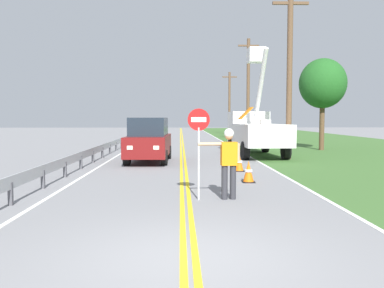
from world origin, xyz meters
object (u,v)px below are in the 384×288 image
oncoming_suv_nearest (149,140)px  traffic_cone_mid (239,163)px  utility_pole_near (289,72)px  utility_pole_far (229,102)px  roadside_tree_verge (323,84)px  stop_sign_paddle (199,133)px  utility_pole_mid (248,88)px  utility_bucket_truck (255,130)px  flagger_worker (228,159)px  traffic_cone_lead (249,172)px

oncoming_suv_nearest → traffic_cone_mid: bearing=-42.5°
utility_pole_near → utility_pole_far: size_ratio=1.08×
utility_pole_near → roadside_tree_verge: utility_pole_near is taller
traffic_cone_mid → oncoming_suv_nearest: bearing=137.5°
stop_sign_paddle → utility_pole_mid: bearing=77.7°
utility_bucket_truck → roadside_tree_verge: utility_bucket_truck is taller
flagger_worker → roadside_tree_verge: (7.95, 15.66, 3.22)m
utility_bucket_truck → roadside_tree_verge: (4.99, 3.39, 2.84)m
stop_sign_paddle → oncoming_suv_nearest: bearing=102.3°
utility_pole_near → utility_pole_far: (0.64, 29.89, -0.32)m
utility_pole_mid → utility_pole_far: 14.97m
utility_bucket_truck → traffic_cone_mid: size_ratio=9.82×
utility_bucket_truck → oncoming_suv_nearest: bearing=-149.1°
utility_pole_near → traffic_cone_lead: 8.92m
utility_bucket_truck → traffic_cone_lead: bearing=-101.7°
traffic_cone_lead → roadside_tree_verge: (6.97, 12.95, 3.93)m
roadside_tree_verge → utility_pole_mid: bearing=109.5°
stop_sign_paddle → utility_pole_near: utility_pole_near is taller
stop_sign_paddle → traffic_cone_lead: 3.55m
utility_pole_near → utility_pole_far: 29.90m
utility_pole_mid → roadside_tree_verge: size_ratio=1.51×
stop_sign_paddle → traffic_cone_mid: bearing=71.4°
utility_pole_far → roadside_tree_verge: 24.40m
utility_pole_near → roadside_tree_verge: (3.71, 5.69, -0.09)m
flagger_worker → traffic_cone_lead: flagger_worker is taller
stop_sign_paddle → utility_bucket_truck: (3.73, 12.33, -0.28)m
flagger_worker → oncoming_suv_nearest: (-2.71, 8.88, 0.01)m
traffic_cone_lead → roadside_tree_verge: bearing=61.7°
utility_pole_near → utility_bucket_truck: bearing=119.0°
flagger_worker → utility_pole_mid: utility_pole_mid is taller
stop_sign_paddle → utility_pole_mid: 25.72m
utility_pole_mid → traffic_cone_lead: size_ratio=12.72×
oncoming_suv_nearest → utility_pole_near: bearing=8.9°
flagger_worker → utility_pole_mid: (4.68, 24.90, 3.59)m
flagger_worker → roadside_tree_verge: roadside_tree_verge is taller
utility_bucket_truck → flagger_worker: bearing=-103.6°
roadside_tree_verge → utility_bucket_truck: bearing=-145.8°
oncoming_suv_nearest → utility_pole_near: 7.77m
flagger_worker → utility_pole_mid: size_ratio=0.21×
oncoming_suv_nearest → utility_pole_mid: (7.40, 16.02, 3.58)m
oncoming_suv_nearest → utility_pole_far: bearing=76.2°
utility_bucket_truck → traffic_cone_mid: utility_bucket_truck is taller
stop_sign_paddle → utility_pole_near: (5.01, 10.03, 2.65)m
utility_pole_far → traffic_cone_lead: size_ratio=11.02×
utility_pole_mid → traffic_cone_mid: bearing=-100.5°
stop_sign_paddle → oncoming_suv_nearest: size_ratio=0.50×
flagger_worker → traffic_cone_mid: size_ratio=2.61×
utility_pole_far → traffic_cone_lead: 37.54m
utility_bucket_truck → utility_pole_far: 27.78m
utility_pole_mid → utility_pole_near: bearing=-91.7°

